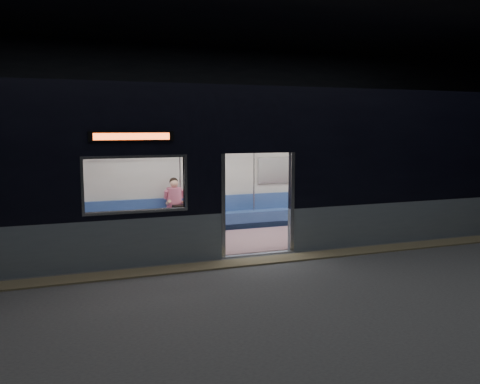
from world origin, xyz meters
TOP-DOWN VIEW (x-y plane):
  - station_floor at (0.00, 0.00)m, footprint 24.00×14.00m
  - station_envelope at (0.00, 0.00)m, footprint 24.00×14.00m
  - tactile_strip at (0.00, 0.55)m, footprint 22.80×0.50m
  - metro_car at (-0.00, 2.54)m, footprint 18.00×3.04m
  - passenger at (-1.11, 3.55)m, footprint 0.38×0.65m
  - handbag at (-1.07, 3.34)m, footprint 0.28×0.25m
  - transit_map at (1.64, 3.85)m, footprint 0.89×0.03m

SIDE VIEW (x-z plane):
  - station_floor at x=0.00m, z-range -0.01..0.00m
  - tactile_strip at x=0.00m, z-range 0.00..0.03m
  - handbag at x=-1.07m, z-range 0.60..0.73m
  - passenger at x=-1.11m, z-range 0.12..1.44m
  - transit_map at x=1.64m, z-range 1.15..1.73m
  - metro_car at x=0.00m, z-range 0.17..3.52m
  - station_envelope at x=0.00m, z-range 1.16..6.16m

